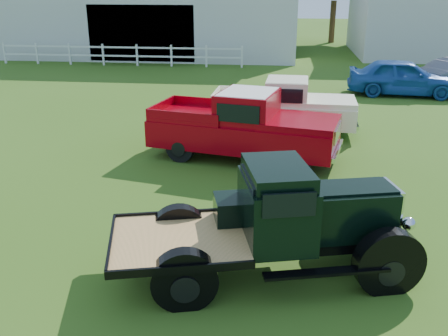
% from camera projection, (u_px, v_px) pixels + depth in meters
% --- Properties ---
extents(ground, '(120.00, 120.00, 0.00)m').
position_uv_depth(ground, '(206.00, 243.00, 9.27)').
color(ground, '#2E5211').
extents(shed_left, '(18.80, 10.20, 5.60)m').
position_uv_depth(shed_left, '(160.00, 9.00, 33.22)').
color(shed_left, '#BCBCBC').
rests_on(shed_left, ground).
extents(fence_rail, '(14.20, 0.16, 1.20)m').
position_uv_depth(fence_rail, '(120.00, 55.00, 28.52)').
color(fence_rail, white).
rests_on(fence_rail, ground).
extents(vintage_flatbed, '(5.13, 3.04, 1.91)m').
position_uv_depth(vintage_flatbed, '(270.00, 221.00, 8.00)').
color(vintage_flatbed, black).
rests_on(vintage_flatbed, ground).
extents(red_pickup, '(5.46, 3.03, 1.88)m').
position_uv_depth(red_pickup, '(244.00, 125.00, 13.39)').
color(red_pickup, '#95010E').
rests_on(red_pickup, ground).
extents(white_pickup, '(4.67, 1.97, 1.69)m').
position_uv_depth(white_pickup, '(283.00, 107.00, 15.72)').
color(white_pickup, '#F4EDC7').
rests_on(white_pickup, ground).
extents(misc_car_blue, '(4.66, 2.24, 1.54)m').
position_uv_depth(misc_car_blue, '(403.00, 77.00, 21.00)').
color(misc_car_blue, '#1D4C9A').
rests_on(misc_car_blue, ground).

